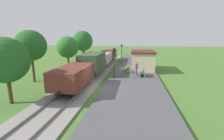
% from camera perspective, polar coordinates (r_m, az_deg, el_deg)
% --- Properties ---
extents(ground_plane, '(160.00, 160.00, 0.00)m').
position_cam_1_polar(ground_plane, '(15.06, -4.40, -7.63)').
color(ground_plane, '#47702D').
extents(platform_slab, '(6.00, 60.00, 0.25)m').
position_cam_1_polar(platform_slab, '(14.66, 7.98, -7.74)').
color(platform_slab, '#4C4C4F').
rests_on(platform_slab, ground).
extents(track_ballast, '(3.80, 60.00, 0.12)m').
position_cam_1_polar(track_ballast, '(15.74, -13.01, -6.81)').
color(track_ballast, gray).
rests_on(track_ballast, ground).
extents(rail_near, '(0.07, 60.00, 0.14)m').
position_cam_1_polar(rail_near, '(15.45, -10.53, -6.54)').
color(rail_near, slate).
rests_on(rail_near, track_ballast).
extents(rail_far, '(0.07, 60.00, 0.14)m').
position_cam_1_polar(rail_far, '(15.97, -15.45, -6.17)').
color(rail_far, slate).
rests_on(rail_far, track_ballast).
extents(freight_train, '(2.50, 26.00, 2.72)m').
position_cam_1_polar(freight_train, '(23.91, -5.16, 3.33)').
color(freight_train, brown).
rests_on(freight_train, rail_near).
extents(station_hut, '(3.50, 5.80, 2.78)m').
position_cam_1_polar(station_hut, '(24.38, 11.26, 3.73)').
color(station_hut, beige).
rests_on(station_hut, platform_slab).
extents(bench_near_hut, '(0.42, 1.50, 0.91)m').
position_cam_1_polar(bench_near_hut, '(19.65, 11.31, -0.98)').
color(bench_near_hut, '#1E4C2D').
rests_on(bench_near_hut, platform_slab).
extents(bench_down_platform, '(0.42, 1.50, 0.91)m').
position_cam_1_polar(bench_down_platform, '(29.49, 10.49, 3.32)').
color(bench_down_platform, '#1E4C2D').
rests_on(bench_down_platform, platform_slab).
extents(person_waiting, '(0.32, 0.43, 1.71)m').
position_cam_1_polar(person_waiting, '(20.06, 9.07, 0.71)').
color(person_waiting, '#474C66').
rests_on(person_waiting, platform_slab).
extents(potted_planter, '(0.64, 0.64, 0.92)m').
position_cam_1_polar(potted_planter, '(21.50, 5.52, 0.31)').
color(potted_planter, '#9E6642').
rests_on(potted_planter, platform_slab).
extents(lamp_post_near, '(0.28, 0.28, 3.70)m').
position_cam_1_polar(lamp_post_near, '(18.06, 0.82, 4.83)').
color(lamp_post_near, '#193823').
rests_on(lamp_post_near, platform_slab).
extents(lamp_post_far, '(0.28, 0.28, 3.70)m').
position_cam_1_polar(lamp_post_far, '(27.73, 3.60, 7.29)').
color(lamp_post_far, '#193823').
rests_on(lamp_post_far, platform_slab).
extents(tree_trackside_near, '(3.40, 3.40, 5.10)m').
position_cam_1_polar(tree_trackside_near, '(13.82, -34.71, 2.98)').
color(tree_trackside_near, '#4C3823').
rests_on(tree_trackside_near, ground).
extents(tree_trackside_mid, '(3.42, 3.42, 5.87)m').
position_cam_1_polar(tree_trackside_mid, '(19.50, -27.87, 7.96)').
color(tree_trackside_mid, '#4C3823').
rests_on(tree_trackside_mid, ground).
extents(tree_trackside_far, '(3.16, 3.16, 5.24)m').
position_cam_1_polar(tree_trackside_far, '(23.70, -16.12, 8.11)').
color(tree_trackside_far, '#4C3823').
rests_on(tree_trackside_far, ground).
extents(tree_field_left, '(3.86, 3.86, 6.31)m').
position_cam_1_polar(tree_field_left, '(30.71, -10.83, 10.48)').
color(tree_field_left, '#4C3823').
rests_on(tree_field_left, ground).
extents(tree_field_distant, '(3.42, 3.42, 5.65)m').
position_cam_1_polar(tree_field_distant, '(39.01, -10.34, 10.11)').
color(tree_field_distant, '#4C3823').
rests_on(tree_field_distant, ground).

